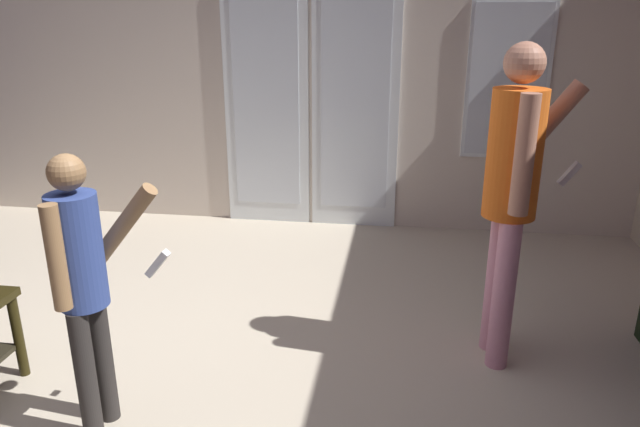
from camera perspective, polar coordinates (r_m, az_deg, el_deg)
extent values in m
cube|color=beige|center=(3.11, -14.81, -16.21)|extent=(6.12, 5.13, 0.02)
cube|color=beige|center=(4.99, -4.70, 14.60)|extent=(6.12, 0.06, 2.76)
cube|color=white|center=(5.00, -5.26, 10.37)|extent=(0.72, 0.02, 2.09)
cube|color=silver|center=(4.98, -5.32, 10.92)|extent=(0.56, 0.01, 1.79)
cube|color=white|center=(4.88, 3.45, 10.21)|extent=(0.72, 0.02, 2.09)
cube|color=silver|center=(4.86, 3.45, 10.77)|extent=(0.56, 0.01, 1.79)
cube|color=white|center=(4.90, 17.86, 12.24)|extent=(0.64, 0.02, 1.22)
cube|color=silver|center=(4.88, 17.89, 12.22)|extent=(0.58, 0.01, 1.16)
cylinder|color=black|center=(3.35, -27.43, -10.61)|extent=(0.05, 0.05, 0.44)
cylinder|color=pink|center=(3.12, 17.47, -7.71)|extent=(0.11, 0.11, 0.80)
cylinder|color=pink|center=(3.27, 16.85, -6.35)|extent=(0.11, 0.11, 0.80)
cylinder|color=orange|center=(2.96, 18.47, 5.50)|extent=(0.26, 0.26, 0.63)
sphere|color=tan|center=(2.90, 19.36, 13.73)|extent=(0.19, 0.19, 0.19)
cylinder|color=tan|center=(2.79, 19.34, 5.36)|extent=(0.09, 0.09, 0.56)
cylinder|color=tan|center=(3.15, 20.86, 7.65)|extent=(0.41, 0.11, 0.50)
cube|color=white|center=(3.25, 23.19, 3.59)|extent=(0.11, 0.05, 0.13)
cylinder|color=#2C2827|center=(2.73, -21.90, -14.57)|extent=(0.08, 0.08, 0.61)
cylinder|color=#2C2827|center=(2.82, -20.43, -13.21)|extent=(0.08, 0.08, 0.61)
cylinder|color=#33488F|center=(2.53, -22.60, -3.42)|extent=(0.20, 0.20, 0.48)
sphere|color=#9D744B|center=(2.44, -23.55, 3.71)|extent=(0.15, 0.15, 0.15)
cylinder|color=#9D744B|center=(2.43, -24.39, -3.98)|extent=(0.07, 0.07, 0.42)
cylinder|color=#9D744B|center=(2.54, -18.63, -1.03)|extent=(0.33, 0.09, 0.37)
cube|color=white|center=(2.54, -15.58, -4.72)|extent=(0.11, 0.05, 0.13)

